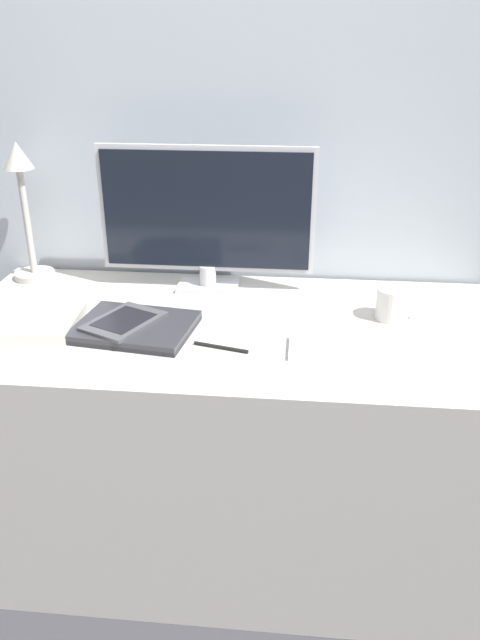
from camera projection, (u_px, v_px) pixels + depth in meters
ground_plane at (223, 573)px, 1.81m from camera, size 10.00×10.00×0.00m
wall_back at (242, 116)px, 1.82m from camera, size 3.60×0.05×2.40m
desk at (229, 435)px, 1.81m from camera, size 1.48×0.72×0.72m
monitor at (207, 215)px, 1.80m from camera, size 0.63×0.11×0.42m
keyboard at (352, 350)px, 1.51m from camera, size 0.31×0.12×0.01m
laptop at (135, 327)px, 1.61m from camera, size 0.32×0.27×0.03m
ereader at (124, 321)px, 1.61m from camera, size 0.21×0.24×0.01m
desk_lamp at (24, 200)px, 1.86m from camera, size 0.12×0.12×0.42m
notebook at (38, 323)px, 1.63m from camera, size 0.22×0.22×0.03m
coffee_mug at (393, 304)px, 1.67m from camera, size 0.12×0.09×0.09m
pen at (222, 347)px, 1.53m from camera, size 0.14×0.04×0.01m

